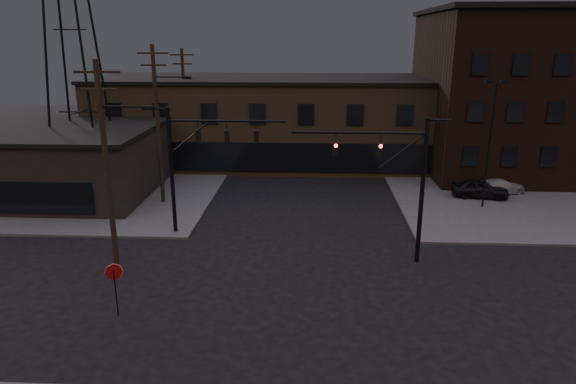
% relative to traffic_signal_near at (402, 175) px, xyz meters
% --- Properties ---
extents(ground, '(140.00, 140.00, 0.00)m').
position_rel_traffic_signal_near_xyz_m(ground, '(-5.36, -4.50, -4.93)').
color(ground, black).
rests_on(ground, ground).
extents(sidewalk_ne, '(30.00, 30.00, 0.15)m').
position_rel_traffic_signal_near_xyz_m(sidewalk_ne, '(16.64, 17.50, -4.86)').
color(sidewalk_ne, '#474744').
rests_on(sidewalk_ne, ground).
extents(sidewalk_nw, '(30.00, 30.00, 0.15)m').
position_rel_traffic_signal_near_xyz_m(sidewalk_nw, '(-27.36, 17.50, -4.86)').
color(sidewalk_nw, '#474744').
rests_on(sidewalk_nw, ground).
extents(building_row, '(40.00, 12.00, 8.00)m').
position_rel_traffic_signal_near_xyz_m(building_row, '(-5.36, 23.50, -0.93)').
color(building_row, brown).
rests_on(building_row, ground).
extents(building_right, '(22.00, 16.00, 14.00)m').
position_rel_traffic_signal_near_xyz_m(building_right, '(16.64, 21.50, 2.07)').
color(building_right, black).
rests_on(building_right, ground).
extents(building_left, '(16.00, 12.00, 5.00)m').
position_rel_traffic_signal_near_xyz_m(building_left, '(-25.36, 11.50, -2.43)').
color(building_left, black).
rests_on(building_left, ground).
extents(traffic_signal_near, '(7.12, 0.24, 8.00)m').
position_rel_traffic_signal_near_xyz_m(traffic_signal_near, '(0.00, 0.00, 0.00)').
color(traffic_signal_near, black).
rests_on(traffic_signal_near, ground).
extents(traffic_signal_far, '(7.12, 0.24, 8.00)m').
position_rel_traffic_signal_near_xyz_m(traffic_signal_far, '(-12.07, 3.50, 0.08)').
color(traffic_signal_far, black).
rests_on(traffic_signal_far, ground).
extents(stop_sign, '(0.72, 0.33, 2.48)m').
position_rel_traffic_signal_near_xyz_m(stop_sign, '(-13.36, -6.49, -3.09)').
color(stop_sign, black).
rests_on(stop_sign, ground).
extents(utility_pole_near, '(3.70, 0.28, 11.00)m').
position_rel_traffic_signal_near_xyz_m(utility_pole_near, '(-14.79, -2.50, 0.94)').
color(utility_pole_near, black).
rests_on(utility_pole_near, ground).
extents(utility_pole_mid, '(3.70, 0.28, 11.50)m').
position_rel_traffic_signal_near_xyz_m(utility_pole_mid, '(-15.79, 9.50, 1.19)').
color(utility_pole_mid, black).
rests_on(utility_pole_mid, ground).
extents(utility_pole_far, '(2.20, 0.28, 11.00)m').
position_rel_traffic_signal_near_xyz_m(utility_pole_far, '(-16.86, 21.50, 0.85)').
color(utility_pole_far, black).
rests_on(utility_pole_far, ground).
extents(transmission_tower, '(7.00, 7.00, 25.00)m').
position_rel_traffic_signal_near_xyz_m(transmission_tower, '(-23.36, 13.50, 7.57)').
color(transmission_tower, black).
rests_on(transmission_tower, ground).
extents(lot_light_a, '(1.50, 0.28, 9.14)m').
position_rel_traffic_signal_near_xyz_m(lot_light_a, '(7.64, 9.50, 0.58)').
color(lot_light_a, black).
rests_on(lot_light_a, ground).
extents(lot_light_b, '(1.50, 0.28, 9.14)m').
position_rel_traffic_signal_near_xyz_m(lot_light_b, '(13.64, 14.50, 0.58)').
color(lot_light_b, black).
rests_on(lot_light_b, ground).
extents(parked_car_lot_a, '(4.38, 2.37, 1.41)m').
position_rel_traffic_signal_near_xyz_m(parked_car_lot_a, '(8.11, 11.75, -4.07)').
color(parked_car_lot_a, black).
rests_on(parked_car_lot_a, sidewalk_ne).
extents(parked_car_lot_b, '(4.34, 2.91, 1.17)m').
position_rel_traffic_signal_near_xyz_m(parked_car_lot_b, '(10.02, 12.87, -4.20)').
color(parked_car_lot_b, '#A4A4A6').
rests_on(parked_car_lot_b, sidewalk_ne).
extents(car_crossing, '(2.52, 4.41, 1.37)m').
position_rel_traffic_signal_near_xyz_m(car_crossing, '(-3.31, 19.93, -4.24)').
color(car_crossing, black).
rests_on(car_crossing, ground).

